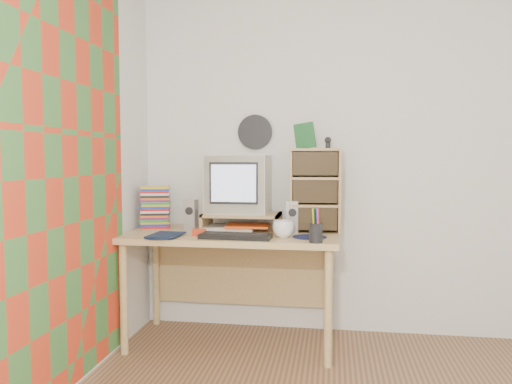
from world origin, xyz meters
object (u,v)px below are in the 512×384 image
(keyboard, at_px, (235,236))
(crt_monitor, at_px, (238,184))
(cd_rack, at_px, (315,190))
(mug, at_px, (283,229))
(desk, at_px, (234,251))
(dvd_stack, at_px, (155,208))
(diary, at_px, (152,233))

(keyboard, bearing_deg, crt_monitor, 101.14)
(cd_rack, xyz_separation_m, mug, (-0.18, -0.27, -0.23))
(desk, bearing_deg, crt_monitor, 81.03)
(keyboard, relative_size, cd_rack, 0.79)
(crt_monitor, xyz_separation_m, mug, (0.34, -0.30, -0.26))
(cd_rack, bearing_deg, keyboard, -146.72)
(crt_monitor, height_order, mug, crt_monitor)
(desk, height_order, dvd_stack, dvd_stack)
(dvd_stack, xyz_separation_m, diary, (0.12, -0.39, -0.12))
(keyboard, height_order, dvd_stack, dvd_stack)
(keyboard, distance_m, mug, 0.30)
(desk, bearing_deg, keyboard, -76.85)
(dvd_stack, xyz_separation_m, cd_rack, (1.13, -0.03, 0.14))
(crt_monitor, bearing_deg, desk, -98.87)
(mug, height_order, diary, mug)
(keyboard, height_order, diary, diary)
(crt_monitor, distance_m, keyboard, 0.49)
(mug, bearing_deg, keyboard, -162.56)
(mug, bearing_deg, desk, 149.46)
(crt_monitor, relative_size, keyboard, 0.94)
(dvd_stack, bearing_deg, diary, -88.48)
(desk, bearing_deg, mug, -30.54)
(mug, relative_size, diary, 0.60)
(crt_monitor, xyz_separation_m, dvd_stack, (-0.60, -0.00, -0.18))
(diary, bearing_deg, crt_monitor, 42.56)
(crt_monitor, height_order, diary, crt_monitor)
(cd_rack, bearing_deg, mug, -128.42)
(desk, height_order, diary, diary)
(cd_rack, distance_m, mug, 0.40)
(desk, height_order, crt_monitor, crt_monitor)
(crt_monitor, distance_m, diary, 0.69)
(dvd_stack, distance_m, diary, 0.43)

